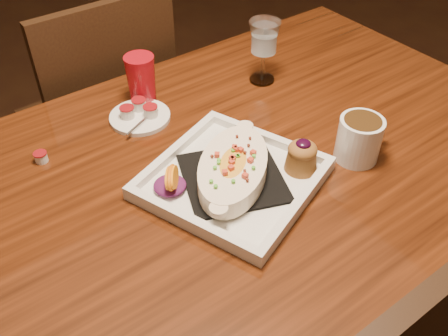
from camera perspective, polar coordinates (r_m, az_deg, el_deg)
table at (r=1.12m, az=-0.33°, el=-3.34°), size 1.50×0.90×0.75m
chair_far at (r=1.65m, az=-13.43°, el=5.53°), size 0.42×0.42×0.93m
plate at (r=1.00m, az=1.57°, el=-0.48°), size 0.40×0.40×0.08m
coffee_mug at (r=1.08m, az=15.32°, el=3.44°), size 0.13×0.09×0.10m
goblet at (r=1.28m, az=4.61°, el=14.31°), size 0.08×0.08×0.16m
saucer at (r=1.20m, az=-9.62°, el=5.99°), size 0.14×0.14×0.10m
creamer_loose at (r=1.13m, az=-20.19°, el=1.20°), size 0.03×0.03×0.02m
red_tumbler at (r=1.24m, az=-9.43°, el=9.97°), size 0.07×0.07×0.12m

